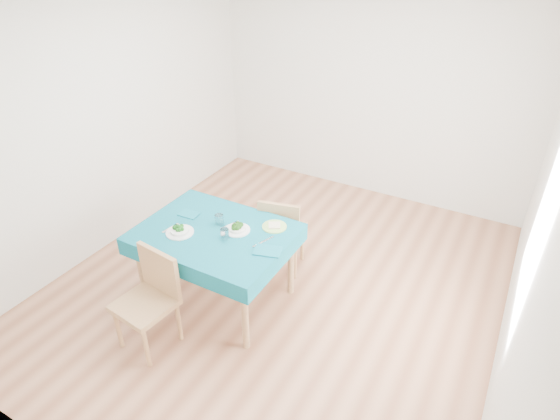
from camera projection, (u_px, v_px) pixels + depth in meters
The scene contains 16 objects.
room_shell at pixel (280, 160), 3.94m from camera, with size 4.02×4.52×2.73m.
table at pixel (217, 266), 4.27m from camera, with size 1.32×1.00×0.76m, color #095466.
chair_near at pixel (143, 295), 3.71m from camera, with size 0.43×0.47×1.07m, color #9D7449.
chair_far at pixel (284, 225), 4.62m from camera, with size 0.40×0.44×1.01m, color #9D7449.
bowl_near at pixel (180, 229), 4.03m from camera, with size 0.24×0.24×0.07m, color white, non-canonical shape.
bowl_far at pixel (237, 227), 4.07m from camera, with size 0.23×0.23×0.07m, color white, non-canonical shape.
fork_near at pixel (170, 228), 4.11m from camera, with size 0.02×0.17×0.00m, color silver.
knife_near at pixel (184, 235), 4.02m from camera, with size 0.02×0.20×0.00m, color silver.
fork_far at pixel (229, 225), 4.15m from camera, with size 0.02×0.18×0.00m, color silver.
knife_far at pixel (263, 242), 3.94m from camera, with size 0.02×0.23×0.00m, color silver.
napkin_near at pixel (189, 214), 4.31m from camera, with size 0.18×0.13×0.01m, color #0D5E70.
napkin_far at pixel (268, 251), 3.82m from camera, with size 0.22×0.15×0.01m, color #0D5E70.
tumbler_center at pixel (219, 220), 4.14m from camera, with size 0.08×0.08×0.10m, color white.
tumbler_side at pixel (225, 234), 3.96m from camera, with size 0.07×0.07×0.09m, color white.
side_plate at pixel (274, 227), 4.13m from camera, with size 0.22×0.22×0.01m, color #99CF65.
bread_slice at pixel (274, 225), 4.12m from camera, with size 0.10×0.10×0.02m, color beige.
Camera 1 is at (1.75, -3.13, 3.04)m, focal length 30.00 mm.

